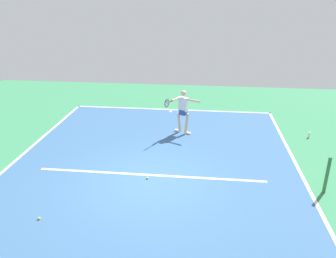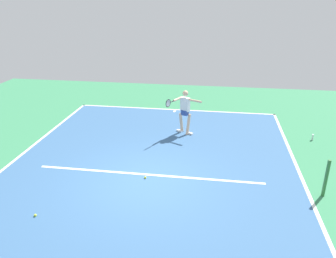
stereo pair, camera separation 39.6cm
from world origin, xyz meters
name	(u,v)px [view 1 (the left image)]	position (x,y,z in m)	size (l,w,h in m)	color
ground_plane	(148,182)	(0.00, 0.00, 0.00)	(22.22, 22.22, 0.00)	#388456
court_surface	(148,182)	(0.00, 0.00, 0.00)	(9.11, 13.13, 0.00)	#38608E
court_line_baseline_near	(171,110)	(0.00, -6.51, 0.00)	(9.11, 0.10, 0.01)	white
court_line_sideline_left	(310,191)	(-4.50, 0.00, 0.00)	(0.10, 13.13, 0.01)	white
court_line_sideline_right	(1,173)	(4.50, 0.00, 0.00)	(0.10, 13.13, 0.01)	white
court_line_service	(150,175)	(0.00, -0.39, 0.00)	(6.83, 0.10, 0.01)	white
court_line_centre_mark	(171,111)	(0.00, -6.31, 0.00)	(0.10, 0.30, 0.01)	white
net_post	(327,175)	(-4.85, 0.00, 0.54)	(0.09, 0.09, 1.07)	#38753D
tennis_player	(183,109)	(-0.72, -3.74, 0.98)	(1.26, 1.06, 1.72)	beige
tennis_ball_near_player	(147,178)	(0.04, -0.16, 0.03)	(0.07, 0.07, 0.07)	yellow
tennis_ball_centre_court	(39,218)	(2.31, 2.00, 0.03)	(0.07, 0.07, 0.07)	#CCE033
water_bottle	(309,135)	(-5.49, -3.82, 0.11)	(0.07, 0.07, 0.22)	white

